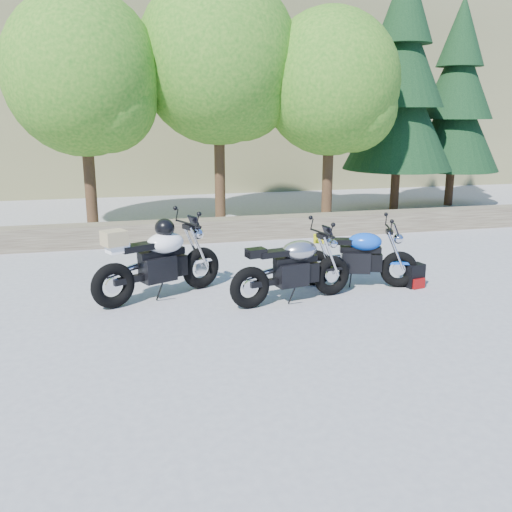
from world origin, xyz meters
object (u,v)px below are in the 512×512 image
(silver_bike, at_px, (293,269))
(blue_bike, at_px, (358,258))
(white_bike, at_px, (158,260))
(backpack, at_px, (415,276))

(silver_bike, bearing_deg, blue_bike, 8.50)
(white_bike, bearing_deg, blue_bike, -28.65)
(blue_bike, bearing_deg, silver_bike, -141.64)
(blue_bike, height_order, backpack, blue_bike)
(blue_bike, relative_size, backpack, 4.90)
(white_bike, bearing_deg, silver_bike, -43.84)
(white_bike, xyz_separation_m, blue_bike, (3.36, -0.18, -0.13))
(silver_bike, distance_m, white_bike, 2.16)
(silver_bike, height_order, backpack, silver_bike)
(silver_bike, bearing_deg, white_bike, 149.50)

